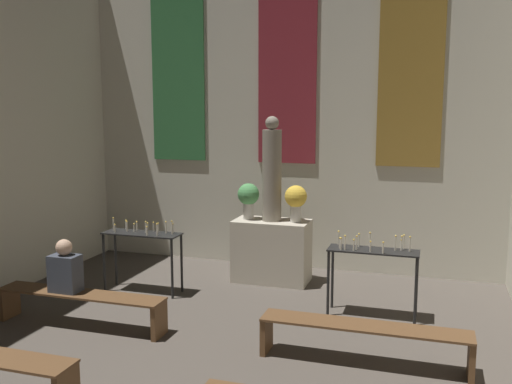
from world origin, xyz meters
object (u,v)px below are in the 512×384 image
Objects in this scene: pew_back_left at (81,301)px; statue at (272,172)px; flower_vase_right at (296,199)px; altar at (272,251)px; flower_vase_left at (248,197)px; candle_rack_right at (373,260)px; pew_back_right at (364,335)px; person_seated at (65,269)px; candle_rack_left at (142,242)px.

statue is at bearing 55.55° from pew_back_left.
statue is 0.54m from flower_vase_right.
altar is at bearing 90.00° from statue.
flower_vase_left is 0.49× the size of candle_rack_right.
candle_rack_right is 0.52× the size of pew_back_left.
candle_rack_right is 1.50m from pew_back_right.
pew_back_left is at bearing 180.00° from pew_back_right.
altar is 3.03m from pew_back_left.
pew_back_right is (1.71, -2.49, -0.15)m from altar.
statue is at bearing -90.00° from altar.
candle_rack_right reaches higher than pew_back_right.
person_seated is (-1.91, -2.49, 0.23)m from altar.
altar is at bearing 147.27° from candle_rack_right.
flower_vase_left is at bearing 39.73° from candle_rack_left.
candle_rack_right is at bearing -27.63° from flower_vase_left.
person_seated is (-2.29, -2.49, -0.59)m from flower_vase_right.
pew_back_right is (1.71, -2.49, -1.37)m from statue.
flower_vase_left is 2.34m from candle_rack_right.
candle_rack_right reaches higher than altar.
candle_rack_right is at bearing -0.04° from candle_rack_left.
person_seated is (-0.27, -1.44, -0.02)m from candle_rack_left.
candle_rack_left is at bearing -140.27° from flower_vase_left.
pew_back_right is at bearing 0.00° from pew_back_left.
altar is 0.73× the size of statue.
statue is 0.54m from flower_vase_left.
candle_rack_right is at bearing 22.06° from person_seated.
statue reaches higher than pew_back_left.
flower_vase_left is 1.00× the size of flower_vase_right.
person_seated is (-3.62, 0.00, 0.39)m from pew_back_right.
altar is 0.53× the size of pew_back_left.
person_seated is (-0.20, 0.00, 0.39)m from pew_back_left.
flower_vase_left reaches higher than altar.
flower_vase_left is at bearing 152.37° from candle_rack_right.
flower_vase_right is at bearing 0.00° from flower_vase_left.
statue is 0.73× the size of pew_back_right.
altar reaches higher than pew_back_right.
person_seated is at bearing -157.94° from candle_rack_right.
person_seated reaches higher than candle_rack_right.
flower_vase_right is 1.74m from candle_rack_right.
person_seated reaches higher than pew_back_left.
person_seated is at bearing 180.00° from pew_back_left.
pew_back_left is at bearing -156.76° from candle_rack_right.
flower_vase_right is 0.49× the size of candle_rack_right.
candle_rack_left is at bearing 179.96° from candle_rack_right.
candle_rack_right is (2.02, -1.05, -0.57)m from flower_vase_left.
flower_vase_right is 3.43m from person_seated.
pew_back_left is at bearing 0.00° from person_seated.
person_seated reaches higher than pew_back_right.
candle_rack_left is (-1.64, -1.05, -0.96)m from statue.
pew_back_right is at bearing -23.28° from candle_rack_left.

